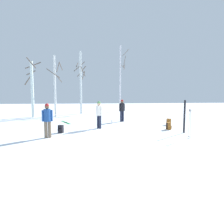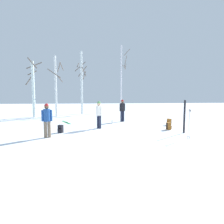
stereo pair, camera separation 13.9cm
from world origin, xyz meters
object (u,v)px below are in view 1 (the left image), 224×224
Objects in this scene: person_0 at (47,118)px; backpack_1 at (169,122)px; ski_pair_planted_0 at (184,117)px; backpack_2 at (61,129)px; person_1 at (122,109)px; person_2 at (99,113)px; ski_poles_0 at (190,123)px; birch_tree_1 at (55,85)px; ski_pair_lying_0 at (66,122)px; water_bottle_0 at (112,122)px; birch_tree_3 at (121,78)px; birch_tree_0 at (32,87)px; backpack_0 at (169,126)px; birch_tree_2 at (81,82)px.

person_0 is 8.16m from backpack_1.
ski_pair_planted_0 is 6.95m from backpack_2.
person_1 is 3.31m from person_2.
birch_tree_1 is at bearing 131.30° from ski_poles_0.
ski_pair_lying_0 is at bearing -178.28° from person_1.
water_bottle_0 is at bearing 61.71° from person_2.
birch_tree_0 is at bearing -152.91° from birch_tree_3.
birch_tree_0 is at bearing 137.96° from ski_poles_0.
backpack_0 is at bearing -41.43° from birch_tree_1.
person_1 is 0.93× the size of ski_pair_planted_0.
person_2 is at bearing -46.64° from birch_tree_0.
backpack_1 is (3.02, -1.87, -0.77)m from person_1.
birch_tree_3 is at bearing 98.34° from ski_pair_planted_0.
person_2 is at bearing -58.70° from birch_tree_1.
water_bottle_0 is (-0.88, -0.91, -0.87)m from person_1.
birch_tree_3 is at bearing 67.10° from person_0.
person_1 is at bearing 43.76° from backpack_2.
ski_pair_planted_0 is at bearing -20.86° from person_2.
person_0 is at bearing -92.10° from ski_pair_lying_0.
backpack_2 is at bearing -77.28° from birch_tree_1.
ski_pair_planted_0 reaches higher than water_bottle_0.
person_0 is 0.26× the size of birch_tree_2.
backpack_2 is (0.45, 1.10, -0.77)m from person_0.
birch_tree_3 is at bearing 33.00° from birch_tree_1.
ski_pair_lying_0 is at bearing 153.17° from backpack_0.
person_2 is 2.58m from backpack_2.
birch_tree_0 is (-10.62, 8.06, 1.81)m from ski_pair_planted_0.
person_1 is at bearing -32.42° from birch_tree_1.
backpack_1 is 10.79m from birch_tree_3.
ski_pair_planted_0 is at bearing 3.48° from person_0.
ski_pair_lying_0 is 7.54m from backpack_1.
birch_tree_0 reaches higher than person_1.
ski_pair_planted_0 is 7.74× the size of water_bottle_0.
backpack_0 is at bearing -34.76° from birch_tree_0.
person_1 is 1.54m from water_bottle_0.
birch_tree_1 is 0.73× the size of birch_tree_3.
ski_pair_planted_0 is at bearing -58.62° from birch_tree_2.
birch_tree_2 is (-6.55, 7.79, 3.19)m from backpack_1.
person_2 is 3.70m from ski_pair_lying_0.
birch_tree_2 is (0.51, 9.79, 3.19)m from backpack_2.
ski_pair_planted_0 is 12.48m from birch_tree_2.
water_bottle_0 is 7.24m from birch_tree_1.
birch_tree_3 reaches higher than person_1.
backpack_2 is at bearing -93.00° from birch_tree_2.
person_1 reaches higher than water_bottle_0.
backpack_1 is at bearing -49.91° from birch_tree_2.
birch_tree_2 is at bearing 84.97° from person_0.
person_0 is 0.30× the size of birch_tree_1.
backpack_1 is 10.71m from birch_tree_1.
ski_poles_0 is 3.26× the size of backpack_1.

